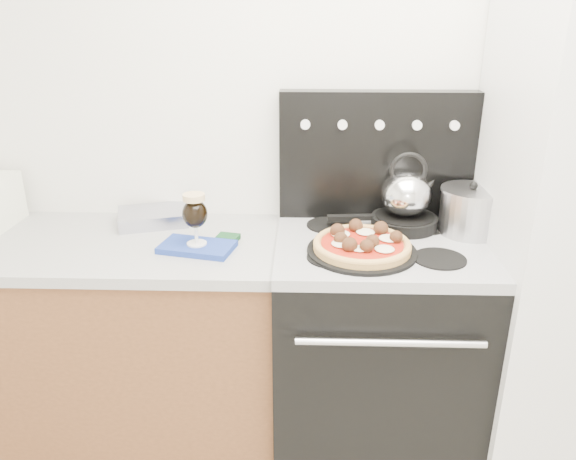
{
  "coord_description": "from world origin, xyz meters",
  "views": [
    {
      "loc": [
        -0.2,
        -0.71,
        1.72
      ],
      "look_at": [
        -0.25,
        1.05,
        1.01
      ],
      "focal_mm": 35.0,
      "sensor_mm": 36.0,
      "label": 1
    }
  ],
  "objects_px": {
    "beer_glass": "(195,219)",
    "skillet": "(404,222)",
    "stove_body": "(373,353)",
    "base_cabinet": "(100,346)",
    "oven_mitt": "(197,247)",
    "stock_pot": "(470,212)",
    "pizza_pan": "(362,251)",
    "tea_kettle": "(407,190)",
    "pizza": "(362,243)"
  },
  "relations": [
    {
      "from": "base_cabinet",
      "to": "pizza_pan",
      "type": "bearing_deg",
      "value": -7.03
    },
    {
      "from": "oven_mitt",
      "to": "tea_kettle",
      "type": "relative_size",
      "value": 1.24
    },
    {
      "from": "pizza",
      "to": "stock_pot",
      "type": "xyz_separation_m",
      "value": [
        0.42,
        0.2,
        0.05
      ]
    },
    {
      "from": "skillet",
      "to": "stock_pot",
      "type": "distance_m",
      "value": 0.25
    },
    {
      "from": "beer_glass",
      "to": "tea_kettle",
      "type": "distance_m",
      "value": 0.8
    },
    {
      "from": "beer_glass",
      "to": "stock_pot",
      "type": "height_order",
      "value": "beer_glass"
    },
    {
      "from": "pizza",
      "to": "tea_kettle",
      "type": "distance_m",
      "value": 0.33
    },
    {
      "from": "stock_pot",
      "to": "oven_mitt",
      "type": "bearing_deg",
      "value": -171.42
    },
    {
      "from": "skillet",
      "to": "base_cabinet",
      "type": "bearing_deg",
      "value": -174.35
    },
    {
      "from": "base_cabinet",
      "to": "tea_kettle",
      "type": "height_order",
      "value": "tea_kettle"
    },
    {
      "from": "pizza",
      "to": "tea_kettle",
      "type": "xyz_separation_m",
      "value": [
        0.18,
        0.25,
        0.11
      ]
    },
    {
      "from": "tea_kettle",
      "to": "oven_mitt",
      "type": "bearing_deg",
      "value": -167.24
    },
    {
      "from": "beer_glass",
      "to": "skillet",
      "type": "relative_size",
      "value": 0.76
    },
    {
      "from": "pizza",
      "to": "skillet",
      "type": "relative_size",
      "value": 1.33
    },
    {
      "from": "stove_body",
      "to": "base_cabinet",
      "type": "bearing_deg",
      "value": 178.7
    },
    {
      "from": "beer_glass",
      "to": "tea_kettle",
      "type": "relative_size",
      "value": 0.92
    },
    {
      "from": "base_cabinet",
      "to": "pizza_pan",
      "type": "relative_size",
      "value": 3.81
    },
    {
      "from": "base_cabinet",
      "to": "pizza_pan",
      "type": "height_order",
      "value": "pizza_pan"
    },
    {
      "from": "stove_body",
      "to": "pizza_pan",
      "type": "xyz_separation_m",
      "value": [
        -0.08,
        -0.1,
        0.49
      ]
    },
    {
      "from": "skillet",
      "to": "tea_kettle",
      "type": "height_order",
      "value": "tea_kettle"
    },
    {
      "from": "stove_body",
      "to": "oven_mitt",
      "type": "relative_size",
      "value": 3.39
    },
    {
      "from": "tea_kettle",
      "to": "stock_pot",
      "type": "height_order",
      "value": "tea_kettle"
    },
    {
      "from": "oven_mitt",
      "to": "skillet",
      "type": "height_order",
      "value": "skillet"
    },
    {
      "from": "base_cabinet",
      "to": "stock_pot",
      "type": "relative_size",
      "value": 6.48
    },
    {
      "from": "beer_glass",
      "to": "stock_pot",
      "type": "relative_size",
      "value": 0.86
    },
    {
      "from": "skillet",
      "to": "pizza",
      "type": "bearing_deg",
      "value": -126.87
    },
    {
      "from": "pizza_pan",
      "to": "tea_kettle",
      "type": "relative_size",
      "value": 1.81
    },
    {
      "from": "base_cabinet",
      "to": "stove_body",
      "type": "height_order",
      "value": "stove_body"
    },
    {
      "from": "beer_glass",
      "to": "skillet",
      "type": "distance_m",
      "value": 0.8
    },
    {
      "from": "stove_body",
      "to": "pizza",
      "type": "bearing_deg",
      "value": -127.75
    },
    {
      "from": "beer_glass",
      "to": "skillet",
      "type": "bearing_deg",
      "value": 14.34
    },
    {
      "from": "pizza",
      "to": "stock_pot",
      "type": "distance_m",
      "value": 0.47
    },
    {
      "from": "stove_body",
      "to": "tea_kettle",
      "type": "xyz_separation_m",
      "value": [
        0.11,
        0.14,
        0.63
      ]
    },
    {
      "from": "pizza_pan",
      "to": "oven_mitt",
      "type": "bearing_deg",
      "value": 175.17
    },
    {
      "from": "base_cabinet",
      "to": "pizza",
      "type": "distance_m",
      "value": 1.16
    },
    {
      "from": "tea_kettle",
      "to": "base_cabinet",
      "type": "bearing_deg",
      "value": -175.93
    },
    {
      "from": "tea_kettle",
      "to": "stock_pot",
      "type": "distance_m",
      "value": 0.25
    },
    {
      "from": "stock_pot",
      "to": "pizza",
      "type": "bearing_deg",
      "value": -154.36
    },
    {
      "from": "pizza",
      "to": "skillet",
      "type": "distance_m",
      "value": 0.31
    },
    {
      "from": "oven_mitt",
      "to": "beer_glass",
      "type": "bearing_deg",
      "value": 0.0
    },
    {
      "from": "oven_mitt",
      "to": "stock_pot",
      "type": "distance_m",
      "value": 1.02
    },
    {
      "from": "pizza",
      "to": "skillet",
      "type": "bearing_deg",
      "value": 53.13
    },
    {
      "from": "beer_glass",
      "to": "tea_kettle",
      "type": "xyz_separation_m",
      "value": [
        0.77,
        0.2,
        0.05
      ]
    },
    {
      "from": "pizza",
      "to": "skillet",
      "type": "height_order",
      "value": "pizza"
    },
    {
      "from": "pizza_pan",
      "to": "tea_kettle",
      "type": "bearing_deg",
      "value": 53.13
    },
    {
      "from": "base_cabinet",
      "to": "oven_mitt",
      "type": "relative_size",
      "value": 5.58
    },
    {
      "from": "skillet",
      "to": "stock_pot",
      "type": "bearing_deg",
      "value": -11.0
    },
    {
      "from": "base_cabinet",
      "to": "oven_mitt",
      "type": "distance_m",
      "value": 0.66
    },
    {
      "from": "base_cabinet",
      "to": "pizza",
      "type": "relative_size",
      "value": 4.31
    },
    {
      "from": "skillet",
      "to": "tea_kettle",
      "type": "bearing_deg",
      "value": 0.0
    }
  ]
}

